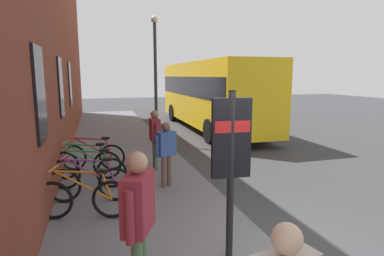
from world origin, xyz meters
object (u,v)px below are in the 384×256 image
object	(u,v)px
bicycle_under_window	(83,198)
pedestrian_crossing_street	(155,133)
street_lamp	(155,68)
bicycle_mid_rack	(89,172)
city_bus	(210,91)
bicycle_far_end	(90,184)
bicycle_end_of_row	(93,156)
bicycle_beside_lamp	(87,164)
pedestrian_by_facade	(138,212)
pedestrian_near_bus	(166,148)
transit_info_sign	(231,149)

from	to	relation	value
bicycle_under_window	pedestrian_crossing_street	distance (m)	3.34
pedestrian_crossing_street	bicycle_under_window	bearing A→B (deg)	146.07
street_lamp	bicycle_under_window	bearing A→B (deg)	158.43
bicycle_mid_rack	city_bus	xyz separation A→B (m)	(7.74, -5.82, 1.41)
bicycle_under_window	bicycle_far_end	xyz separation A→B (m)	(0.80, -0.11, 0.00)
bicycle_end_of_row	city_bus	distance (m)	8.59
bicycle_mid_rack	bicycle_beside_lamp	distance (m)	0.72
bicycle_under_window	pedestrian_by_facade	world-z (taller)	pedestrian_by_facade
pedestrian_near_bus	street_lamp	bearing A→B (deg)	-8.26
bicycle_far_end	transit_info_sign	xyz separation A→B (m)	(-2.73, -1.93, 1.21)
bicycle_beside_lamp	street_lamp	world-z (taller)	street_lamp
bicycle_beside_lamp	pedestrian_near_bus	world-z (taller)	pedestrian_near_bus
bicycle_far_end	transit_info_sign	distance (m)	3.56
bicycle_under_window	transit_info_sign	distance (m)	3.06
bicycle_beside_lamp	pedestrian_crossing_street	distance (m)	1.96
pedestrian_crossing_street	pedestrian_by_facade	bearing A→B (deg)	167.65
bicycle_under_window	transit_info_sign	world-z (taller)	transit_info_sign
bicycle_end_of_row	city_bus	bearing A→B (deg)	-42.51
bicycle_far_end	transit_info_sign	world-z (taller)	transit_info_sign
city_bus	pedestrian_by_facade	distance (m)	12.93
pedestrian_near_bus	pedestrian_by_facade	xyz separation A→B (m)	(-3.70, 1.12, 0.15)
bicycle_under_window	bicycle_beside_lamp	bearing A→B (deg)	-0.29
bicycle_end_of_row	pedestrian_crossing_street	size ratio (longest dim) A/B	1.05
bicycle_beside_lamp	transit_info_sign	distance (m)	4.89
street_lamp	bicycle_mid_rack	bearing A→B (deg)	152.96
bicycle_mid_rack	transit_info_sign	bearing A→B (deg)	-151.07
bicycle_far_end	bicycle_mid_rack	xyz separation A→B (m)	(0.83, 0.04, 0.00)
bicycle_under_window	pedestrian_by_facade	size ratio (longest dim) A/B	0.97
bicycle_end_of_row	transit_info_sign	bearing A→B (deg)	-159.61
transit_info_sign	bicycle_far_end	bearing A→B (deg)	35.22
pedestrian_crossing_street	bicycle_far_end	bearing A→B (deg)	138.21
bicycle_beside_lamp	pedestrian_crossing_street	size ratio (longest dim) A/B	1.04
city_bus	pedestrian_by_facade	world-z (taller)	city_bus
pedestrian_near_bus	pedestrian_by_facade	distance (m)	3.87
bicycle_mid_rack	city_bus	size ratio (longest dim) A/B	0.17
pedestrian_near_bus	pedestrian_by_facade	bearing A→B (deg)	163.09
bicycle_far_end	bicycle_mid_rack	world-z (taller)	same
bicycle_far_end	bicycle_beside_lamp	size ratio (longest dim) A/B	1.01
bicycle_mid_rack	transit_info_sign	distance (m)	4.24
bicycle_under_window	bicycle_end_of_row	world-z (taller)	same
transit_info_sign	city_bus	bearing A→B (deg)	-18.83
bicycle_mid_rack	bicycle_end_of_row	size ratio (longest dim) A/B	1.01
pedestrian_near_bus	pedestrian_by_facade	world-z (taller)	pedestrian_by_facade
bicycle_under_window	transit_info_sign	bearing A→B (deg)	-133.37
bicycle_under_window	bicycle_mid_rack	bearing A→B (deg)	-2.65
city_bus	pedestrian_by_facade	bearing A→B (deg)	156.27
bicycle_far_end	bicycle_beside_lamp	world-z (taller)	same
bicycle_end_of_row	city_bus	world-z (taller)	city_bus
pedestrian_by_facade	bicycle_far_end	bearing A→B (deg)	10.15
pedestrian_by_facade	pedestrian_crossing_street	world-z (taller)	pedestrian_by_facade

